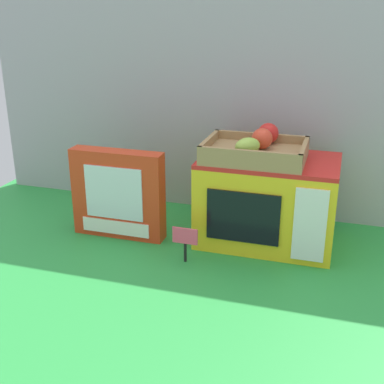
{
  "coord_description": "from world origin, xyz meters",
  "views": [
    {
      "loc": [
        0.38,
        -1.29,
        0.66
      ],
      "look_at": [
        -0.02,
        0.01,
        0.15
      ],
      "focal_mm": 47.14,
      "sensor_mm": 36.0,
      "label": 1
    }
  ],
  "objects_px": {
    "food_groups_crate": "(256,150)",
    "cookie_set_box": "(118,194)",
    "toy_microwave": "(268,201)",
    "price_sign": "(185,239)"
  },
  "relations": [
    {
      "from": "food_groups_crate",
      "to": "cookie_set_box",
      "type": "relative_size",
      "value": 0.99
    },
    {
      "from": "price_sign",
      "to": "food_groups_crate",
      "type": "bearing_deg",
      "value": 49.89
    },
    {
      "from": "cookie_set_box",
      "to": "price_sign",
      "type": "relative_size",
      "value": 2.78
    },
    {
      "from": "toy_microwave",
      "to": "price_sign",
      "type": "relative_size",
      "value": 3.84
    },
    {
      "from": "food_groups_crate",
      "to": "price_sign",
      "type": "relative_size",
      "value": 2.76
    },
    {
      "from": "toy_microwave",
      "to": "cookie_set_box",
      "type": "height_order",
      "value": "cookie_set_box"
    },
    {
      "from": "food_groups_crate",
      "to": "cookie_set_box",
      "type": "bearing_deg",
      "value": -169.05
    },
    {
      "from": "food_groups_crate",
      "to": "toy_microwave",
      "type": "bearing_deg",
      "value": 23.63
    },
    {
      "from": "food_groups_crate",
      "to": "cookie_set_box",
      "type": "height_order",
      "value": "food_groups_crate"
    },
    {
      "from": "cookie_set_box",
      "to": "price_sign",
      "type": "bearing_deg",
      "value": -23.16
    }
  ]
}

